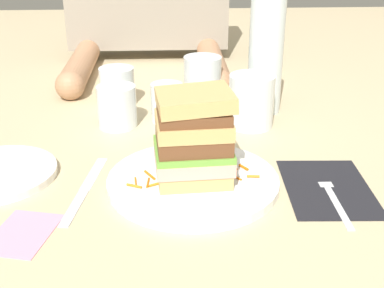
{
  "coord_description": "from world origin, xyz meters",
  "views": [
    {
      "loc": [
        -0.04,
        -0.65,
        0.37
      ],
      "look_at": [
        -0.01,
        0.04,
        0.05
      ],
      "focal_mm": 48.05,
      "sensor_mm": 36.0,
      "label": 1
    }
  ],
  "objects_px": {
    "sandwich": "(193,137)",
    "empty_tumbler_3": "(117,86)",
    "knife": "(84,190)",
    "juice_glass": "(251,104)",
    "empty_tumbler_0": "(167,102)",
    "empty_tumbler_1": "(202,78)",
    "fork": "(332,193)",
    "empty_tumbler_2": "(117,106)",
    "napkin_dark": "(327,187)",
    "napkin_pink": "(23,233)",
    "water_bottle": "(266,47)",
    "main_plate": "(193,181)"
  },
  "relations": [
    {
      "from": "empty_tumbler_0",
      "to": "empty_tumbler_1",
      "type": "xyz_separation_m",
      "value": [
        0.08,
        0.12,
        0.01
      ]
    },
    {
      "from": "sandwich",
      "to": "empty_tumbler_3",
      "type": "height_order",
      "value": "sandwich"
    },
    {
      "from": "sandwich",
      "to": "empty_tumbler_1",
      "type": "bearing_deg",
      "value": 84.05
    },
    {
      "from": "knife",
      "to": "juice_glass",
      "type": "bearing_deg",
      "value": 40.41
    },
    {
      "from": "knife",
      "to": "water_bottle",
      "type": "height_order",
      "value": "water_bottle"
    },
    {
      "from": "sandwich",
      "to": "juice_glass",
      "type": "bearing_deg",
      "value": 62.21
    },
    {
      "from": "fork",
      "to": "water_bottle",
      "type": "distance_m",
      "value": 0.37
    },
    {
      "from": "napkin_dark",
      "to": "empty_tumbler_0",
      "type": "distance_m",
      "value": 0.36
    },
    {
      "from": "empty_tumbler_1",
      "to": "empty_tumbler_3",
      "type": "relative_size",
      "value": 1.19
    },
    {
      "from": "napkin_dark",
      "to": "empty_tumbler_1",
      "type": "bearing_deg",
      "value": 111.54
    },
    {
      "from": "knife",
      "to": "water_bottle",
      "type": "xyz_separation_m",
      "value": [
        0.31,
        0.31,
        0.13
      ]
    },
    {
      "from": "empty_tumbler_1",
      "to": "empty_tumbler_3",
      "type": "bearing_deg",
      "value": -172.83
    },
    {
      "from": "napkin_dark",
      "to": "juice_glass",
      "type": "relative_size",
      "value": 1.8
    },
    {
      "from": "empty_tumbler_0",
      "to": "main_plate",
      "type": "bearing_deg",
      "value": -82.16
    },
    {
      "from": "empty_tumbler_1",
      "to": "water_bottle",
      "type": "bearing_deg",
      "value": -31.26
    },
    {
      "from": "main_plate",
      "to": "napkin_dark",
      "type": "height_order",
      "value": "main_plate"
    },
    {
      "from": "fork",
      "to": "water_bottle",
      "type": "xyz_separation_m",
      "value": [
        -0.04,
        0.35,
        0.12
      ]
    },
    {
      "from": "napkin_dark",
      "to": "empty_tumbler_2",
      "type": "xyz_separation_m",
      "value": [
        -0.32,
        0.25,
        0.04
      ]
    },
    {
      "from": "juice_glass",
      "to": "napkin_dark",
      "type": "bearing_deg",
      "value": -72.74
    },
    {
      "from": "main_plate",
      "to": "empty_tumbler_3",
      "type": "xyz_separation_m",
      "value": [
        -0.14,
        0.35,
        0.03
      ]
    },
    {
      "from": "empty_tumbler_3",
      "to": "empty_tumbler_1",
      "type": "bearing_deg",
      "value": 7.17
    },
    {
      "from": "water_bottle",
      "to": "napkin_pink",
      "type": "distance_m",
      "value": 0.58
    },
    {
      "from": "fork",
      "to": "empty_tumbler_0",
      "type": "relative_size",
      "value": 2.29
    },
    {
      "from": "napkin_dark",
      "to": "water_bottle",
      "type": "relative_size",
      "value": 0.6
    },
    {
      "from": "main_plate",
      "to": "knife",
      "type": "bearing_deg",
      "value": -176.39
    },
    {
      "from": "empty_tumbler_0",
      "to": "empty_tumbler_2",
      "type": "bearing_deg",
      "value": -164.96
    },
    {
      "from": "napkin_dark",
      "to": "empty_tumbler_1",
      "type": "height_order",
      "value": "empty_tumbler_1"
    },
    {
      "from": "empty_tumbler_0",
      "to": "empty_tumbler_1",
      "type": "height_order",
      "value": "empty_tumbler_1"
    },
    {
      "from": "napkin_dark",
      "to": "empty_tumbler_3",
      "type": "distance_m",
      "value": 0.5
    },
    {
      "from": "sandwich",
      "to": "empty_tumbler_1",
      "type": "xyz_separation_m",
      "value": [
        0.04,
        0.38,
        -0.03
      ]
    },
    {
      "from": "juice_glass",
      "to": "water_bottle",
      "type": "xyz_separation_m",
      "value": [
        0.04,
        0.08,
        0.09
      ]
    },
    {
      "from": "napkin_dark",
      "to": "empty_tumbler_1",
      "type": "xyz_separation_m",
      "value": [
        -0.16,
        0.39,
        0.04
      ]
    },
    {
      "from": "juice_glass",
      "to": "empty_tumbler_1",
      "type": "relative_size",
      "value": 1.05
    },
    {
      "from": "empty_tumbler_0",
      "to": "napkin_pink",
      "type": "height_order",
      "value": "empty_tumbler_0"
    },
    {
      "from": "napkin_dark",
      "to": "napkin_pink",
      "type": "height_order",
      "value": "same"
    },
    {
      "from": "empty_tumbler_3",
      "to": "empty_tumbler_2",
      "type": "bearing_deg",
      "value": -85.55
    },
    {
      "from": "empty_tumbler_3",
      "to": "fork",
      "type": "bearing_deg",
      "value": -49.88
    },
    {
      "from": "napkin_dark",
      "to": "empty_tumbler_2",
      "type": "height_order",
      "value": "empty_tumbler_2"
    },
    {
      "from": "napkin_dark",
      "to": "water_bottle",
      "type": "distance_m",
      "value": 0.35
    },
    {
      "from": "empty_tumbler_3",
      "to": "juice_glass",
      "type": "bearing_deg",
      "value": -26.47
    },
    {
      "from": "sandwich",
      "to": "water_bottle",
      "type": "relative_size",
      "value": 0.46
    },
    {
      "from": "empty_tumbler_0",
      "to": "empty_tumbler_1",
      "type": "relative_size",
      "value": 0.78
    },
    {
      "from": "knife",
      "to": "napkin_dark",
      "type": "bearing_deg",
      "value": -1.37
    },
    {
      "from": "sandwich",
      "to": "knife",
      "type": "distance_m",
      "value": 0.18
    },
    {
      "from": "napkin_dark",
      "to": "knife",
      "type": "bearing_deg",
      "value": 178.63
    },
    {
      "from": "napkin_dark",
      "to": "napkin_pink",
      "type": "distance_m",
      "value": 0.43
    },
    {
      "from": "sandwich",
      "to": "empty_tumbler_0",
      "type": "xyz_separation_m",
      "value": [
        -0.04,
        0.26,
        -0.04
      ]
    },
    {
      "from": "napkin_pink",
      "to": "empty_tumbler_1",
      "type": "bearing_deg",
      "value": 62.12
    },
    {
      "from": "napkin_dark",
      "to": "empty_tumbler_0",
      "type": "xyz_separation_m",
      "value": [
        -0.23,
        0.28,
        0.03
      ]
    },
    {
      "from": "empty_tumbler_1",
      "to": "empty_tumbler_3",
      "type": "xyz_separation_m",
      "value": [
        -0.18,
        -0.02,
        -0.01
      ]
    }
  ]
}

